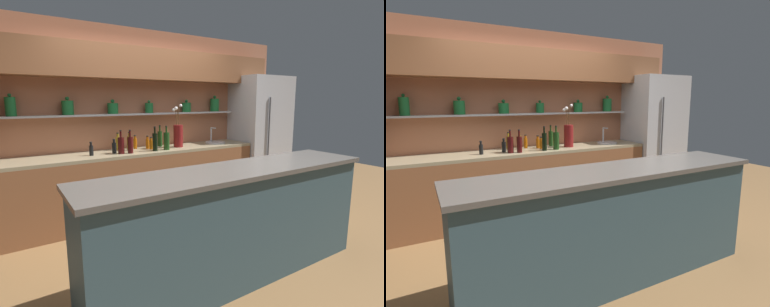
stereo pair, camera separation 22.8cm
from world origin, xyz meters
TOP-DOWN VIEW (x-y plane):
  - ground_plane at (0.00, 0.00)m, footprint 12.00×12.00m
  - back_wall_unit at (-0.00, 1.53)m, footprint 5.20×0.44m
  - back_counter_unit at (-0.11, 1.24)m, footprint 3.56×0.62m
  - island_counter at (0.00, -0.66)m, footprint 2.80×0.61m
  - refrigerator at (2.14, 1.20)m, footprint 0.91×0.73m
  - flower_vase at (0.50, 1.22)m, footprint 0.17×0.14m
  - sink_fixture at (1.20, 1.25)m, footprint 0.32×0.32m
  - bottle_sauce_0 at (-0.47, 1.21)m, footprint 0.06×0.06m
  - bottle_sauce_1 at (-0.11, 1.40)m, footprint 0.05×0.05m
  - bottle_wine_2 at (-0.30, 1.08)m, footprint 0.07×0.07m
  - bottle_sauce_3 at (-0.77, 1.19)m, footprint 0.05×0.05m
  - bottle_oil_4 at (-0.22, 1.31)m, footprint 0.07×0.07m
  - bottle_wine_5 at (0.23, 1.09)m, footprint 0.08×0.08m
  - bottle_wine_6 at (0.30, 1.42)m, footprint 0.07×0.07m
  - bottle_oil_7 at (-0.35, 1.42)m, footprint 0.06×0.06m
  - bottle_wine_8 at (0.05, 1.08)m, footprint 0.07×0.07m
  - bottle_wine_9 at (-0.41, 1.12)m, footprint 0.08×0.08m
  - bottle_sauce_10 at (0.05, 1.32)m, footprint 0.05×0.05m
  - bottle_sauce_11 at (0.07, 1.24)m, footprint 0.05×0.05m

SIDE VIEW (x-z plane):
  - ground_plane at x=0.00m, z-range 0.00..0.00m
  - back_counter_unit at x=-0.11m, z-range 0.00..0.92m
  - island_counter at x=0.00m, z-range 0.00..1.02m
  - sink_fixture at x=1.20m, z-range 0.82..1.07m
  - bottle_sauce_11 at x=0.07m, z-range 0.91..1.08m
  - bottle_sauce_3 at x=-0.77m, z-range 0.91..1.08m
  - bottle_sauce_0 at x=-0.47m, z-range 0.90..1.09m
  - bottle_sauce_10 at x=0.05m, z-range 0.91..1.09m
  - refrigerator at x=2.14m, z-range 0.00..2.00m
  - bottle_sauce_1 at x=-0.11m, z-range 0.91..1.10m
  - bottle_oil_7 at x=-0.35m, z-range 0.90..1.14m
  - bottle_oil_4 at x=-0.22m, z-range 0.89..1.15m
  - bottle_wine_9 at x=-0.41m, z-range 0.88..1.19m
  - bottle_wine_2 at x=-0.30m, z-range 0.88..1.19m
  - bottle_wine_6 at x=0.30m, z-range 0.88..1.20m
  - bottle_wine_5 at x=0.23m, z-range 0.88..1.21m
  - bottle_wine_8 at x=0.05m, z-range 0.88..1.22m
  - flower_vase at x=0.50m, z-range 0.79..1.42m
  - back_wall_unit at x=0.00m, z-range 0.25..2.85m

